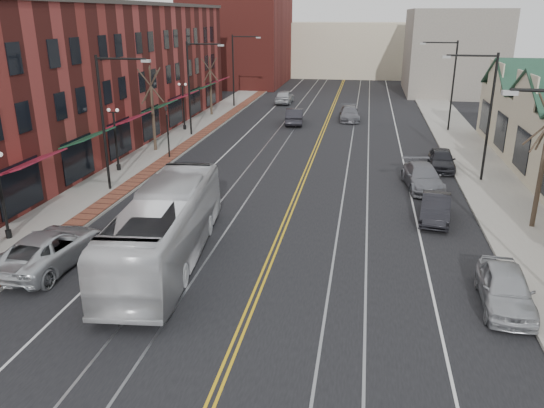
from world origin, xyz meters
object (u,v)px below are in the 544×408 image
at_px(parked_car_b, 436,208).
at_px(parked_car_d, 442,159).
at_px(parked_car_c, 422,177).
at_px(parked_suv, 50,248).
at_px(transit_bus, 166,227).
at_px(parked_car_a, 506,288).

xyz_separation_m(parked_car_b, parked_car_d, (1.52, 10.19, 0.04)).
bearing_deg(parked_car_c, parked_suv, -146.85).
distance_m(transit_bus, parked_car_c, 17.54).
relative_size(parked_suv, parked_car_c, 1.13).
bearing_deg(parked_suv, parked_car_b, -150.82).
xyz_separation_m(transit_bus, parked_car_c, (11.99, 12.77, -0.89)).
height_order(parked_car_b, parked_car_c, parked_car_c).
height_order(transit_bus, parked_car_a, transit_bus).
bearing_deg(parked_car_c, parked_car_a, -89.62).
bearing_deg(parked_car_b, parked_suv, -145.90).
bearing_deg(parked_car_d, parked_suv, -132.21).
bearing_deg(parked_car_b, transit_bus, -141.67).
bearing_deg(parked_car_b, parked_car_a, -72.00).
distance_m(parked_suv, parked_car_a, 18.60).
distance_m(parked_car_c, parked_car_d, 4.91).
relative_size(parked_car_a, parked_car_c, 0.87).
distance_m(parked_car_a, parked_car_b, 8.79).
xyz_separation_m(transit_bus, parked_car_b, (12.17, 7.18, -0.94)).
bearing_deg(parked_car_a, parked_suv, -177.40).
relative_size(transit_bus, parked_car_b, 2.80).
distance_m(parked_suv, parked_car_c, 21.92).
bearing_deg(parked_suv, parked_car_a, -177.81).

